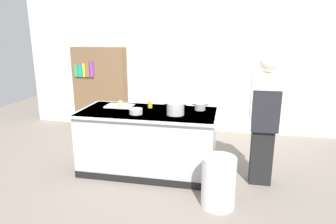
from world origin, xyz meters
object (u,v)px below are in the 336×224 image
(stock_pot, at_px, (175,109))
(juice_cup, at_px, (150,105))
(trash_bin, at_px, (218,182))
(sauce_pan, at_px, (200,107))
(mixing_bowl, at_px, (136,111))
(person_chef, at_px, (264,118))
(onion, at_px, (120,103))
(bookshelf, at_px, (100,88))

(stock_pot, relative_size, juice_cup, 3.03)
(trash_bin, bearing_deg, sauce_pan, 108.54)
(mixing_bowl, height_order, trash_bin, mixing_bowl)
(stock_pot, distance_m, mixing_bowl, 0.54)
(sauce_pan, height_order, mixing_bowl, sauce_pan)
(juice_cup, bearing_deg, trash_bin, -42.15)
(sauce_pan, relative_size, mixing_bowl, 1.20)
(mixing_bowl, relative_size, person_chef, 0.11)
(mixing_bowl, distance_m, person_chef, 1.70)
(onion, bearing_deg, juice_cup, 8.02)
(stock_pot, relative_size, person_chef, 0.18)
(stock_pot, bearing_deg, onion, 164.59)
(mixing_bowl, relative_size, trash_bin, 0.30)
(sauce_pan, bearing_deg, person_chef, -18.54)
(stock_pot, relative_size, trash_bin, 0.50)
(person_chef, bearing_deg, stock_pot, 90.35)
(onion, relative_size, stock_pot, 0.28)
(stock_pot, height_order, mixing_bowl, stock_pot)
(stock_pot, distance_m, sauce_pan, 0.44)
(sauce_pan, relative_size, bookshelf, 0.13)
(juice_cup, bearing_deg, mixing_bowl, -104.72)
(onion, height_order, stock_pot, stock_pot)
(sauce_pan, bearing_deg, juice_cup, -178.51)
(onion, distance_m, stock_pot, 0.91)
(mixing_bowl, xyz_separation_m, trash_bin, (1.17, -0.59, -0.63))
(mixing_bowl, relative_size, juice_cup, 1.83)
(onion, xyz_separation_m, stock_pot, (0.88, -0.24, 0.02))
(sauce_pan, height_order, person_chef, person_chef)
(onion, xyz_separation_m, person_chef, (2.04, -0.21, -0.05))
(sauce_pan, xyz_separation_m, bookshelf, (-2.24, 1.58, -0.10))
(sauce_pan, bearing_deg, bookshelf, 144.82)
(onion, height_order, bookshelf, bookshelf)
(stock_pot, xyz_separation_m, person_chef, (1.16, 0.03, -0.07))
(sauce_pan, height_order, juice_cup, juice_cup)
(stock_pot, height_order, trash_bin, stock_pot)
(stock_pot, xyz_separation_m, mixing_bowl, (-0.53, -0.07, -0.04))
(juice_cup, distance_m, bookshelf, 2.20)
(stock_pot, distance_m, bookshelf, 2.72)
(onion, bearing_deg, mixing_bowl, -42.78)
(person_chef, bearing_deg, mixing_bowl, 92.32)
(bookshelf, bearing_deg, stock_pot, -44.43)
(stock_pot, distance_m, trash_bin, 1.14)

